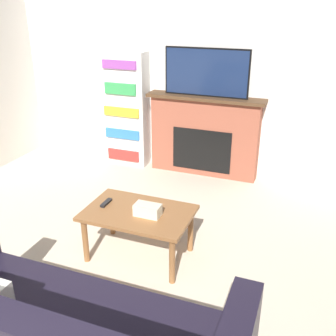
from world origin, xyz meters
The scene contains 7 objects.
wall_back centered at (0.00, 4.07, 1.35)m, with size 6.43×0.06×2.70m.
fireplace centered at (-0.09, 3.93, 0.52)m, with size 1.47×0.28×1.02m.
tv centered at (-0.09, 3.91, 1.31)m, with size 1.04×0.03×0.57m.
coffee_table centered at (-0.11, 1.96, 0.39)m, with size 0.92×0.59×0.45m.
tissue_box centered at (-0.01, 1.93, 0.50)m, with size 0.22×0.12×0.10m.
remote_control centered at (-0.43, 1.98, 0.46)m, with size 0.04×0.15×0.02m.
bookshelf centered at (-1.18, 3.91, 0.75)m, with size 0.60×0.29×1.51m.
Camera 1 is at (1.17, -0.67, 2.12)m, focal length 42.00 mm.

